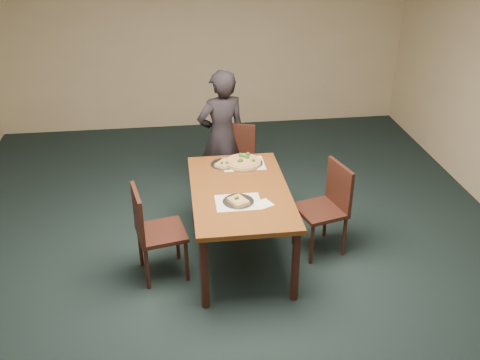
{
  "coord_description": "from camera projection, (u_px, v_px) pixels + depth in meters",
  "views": [
    {
      "loc": [
        -0.45,
        -3.77,
        3.15
      ],
      "look_at": [
        0.11,
        0.51,
        0.85
      ],
      "focal_mm": 40.0,
      "sensor_mm": 36.0,
      "label": 1
    }
  ],
  "objects": [
    {
      "name": "ground",
      "position": [
        236.0,
        290.0,
        4.83
      ],
      "size": [
        8.0,
        8.0,
        0.0
      ],
      "primitive_type": "plane",
      "color": "black",
      "rests_on": "ground"
    },
    {
      "name": "room_shell",
      "position": [
        235.0,
        108.0,
        4.01
      ],
      "size": [
        8.0,
        8.0,
        8.0
      ],
      "color": "#C5AF89",
      "rests_on": "ground"
    },
    {
      "name": "dining_table",
      "position": [
        240.0,
        198.0,
        4.98
      ],
      "size": [
        0.9,
        1.5,
        0.75
      ],
      "color": "#552B11",
      "rests_on": "ground"
    },
    {
      "name": "chair_far",
      "position": [
        235.0,
        160.0,
        6.02
      ],
      "size": [
        0.54,
        0.54,
        0.91
      ],
      "rotation": [
        0.0,
        0.0,
        -0.35
      ],
      "color": "black",
      "rests_on": "ground"
    },
    {
      "name": "chair_left",
      "position": [
        152.0,
        228.0,
        4.79
      ],
      "size": [
        0.5,
        0.5,
        0.91
      ],
      "rotation": [
        0.0,
        0.0,
        1.77
      ],
      "color": "black",
      "rests_on": "ground"
    },
    {
      "name": "chair_right",
      "position": [
        328.0,
        203.0,
        5.18
      ],
      "size": [
        0.51,
        0.51,
        0.91
      ],
      "rotation": [
        0.0,
        0.0,
        -1.31
      ],
      "color": "black",
      "rests_on": "ground"
    },
    {
      "name": "diner",
      "position": [
        222.0,
        137.0,
        5.96
      ],
      "size": [
        0.64,
        0.51,
        1.54
      ],
      "primitive_type": "imported",
      "rotation": [
        0.0,
        0.0,
        3.42
      ],
      "color": "black",
      "rests_on": "ground"
    },
    {
      "name": "placemat_main",
      "position": [
        243.0,
        164.0,
        5.41
      ],
      "size": [
        0.42,
        0.32,
        0.0
      ],
      "primitive_type": "cube",
      "color": "white",
      "rests_on": "dining_table"
    },
    {
      "name": "placemat_near",
      "position": [
        238.0,
        202.0,
        4.73
      ],
      "size": [
        0.4,
        0.3,
        0.0
      ],
      "primitive_type": "cube",
      "color": "white",
      "rests_on": "dining_table"
    },
    {
      "name": "pizza_pan",
      "position": [
        244.0,
        161.0,
        5.4
      ],
      "size": [
        0.39,
        0.39,
        0.07
      ],
      "color": "silver",
      "rests_on": "dining_table"
    },
    {
      "name": "slice_plate_near",
      "position": [
        238.0,
        201.0,
        4.72
      ],
      "size": [
        0.28,
        0.28,
        0.06
      ],
      "color": "silver",
      "rests_on": "dining_table"
    },
    {
      "name": "slice_plate_far",
      "position": [
        224.0,
        164.0,
        5.38
      ],
      "size": [
        0.28,
        0.28,
        0.06
      ],
      "color": "silver",
      "rests_on": "dining_table"
    },
    {
      "name": "napkin",
      "position": [
        264.0,
        204.0,
        4.7
      ],
      "size": [
        0.19,
        0.19,
        0.01
      ],
      "primitive_type": "cube",
      "rotation": [
        0.0,
        0.0,
        0.45
      ],
      "color": "white",
      "rests_on": "dining_table"
    }
  ]
}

